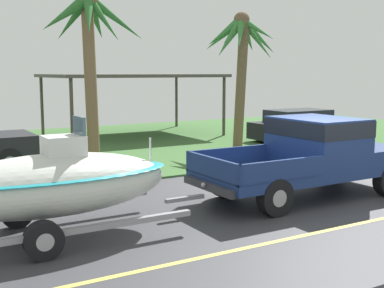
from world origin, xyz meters
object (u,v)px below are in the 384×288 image
parked_sedan_near (301,126)px  palm_tree_near_left (240,46)px  pickup_truck_towing (316,153)px  palm_tree_near_right (90,38)px  carport_awning (132,77)px  boat_on_trailer (52,184)px

parked_sedan_near → palm_tree_near_left: bearing=-170.8°
pickup_truck_towing → palm_tree_near_right: palm_tree_near_right is taller
parked_sedan_near → carport_awning: carport_awning is taller
palm_tree_near_left → palm_tree_near_right: size_ratio=0.97×
palm_tree_near_right → carport_awning: bearing=57.9°
pickup_truck_towing → boat_on_trailer: size_ratio=1.00×
pickup_truck_towing → carport_awning: size_ratio=0.73×
palm_tree_near_right → pickup_truck_towing: bearing=-57.9°
palm_tree_near_left → palm_tree_near_right: 6.38m
boat_on_trailer → carport_awning: size_ratio=0.73×
parked_sedan_near → carport_awning: size_ratio=0.61×
boat_on_trailer → parked_sedan_near: bearing=30.3°
pickup_truck_towing → parked_sedan_near: 9.89m
boat_on_trailer → palm_tree_near_left: 11.78m
palm_tree_near_left → palm_tree_near_right: bearing=-169.4°
palm_tree_near_right → boat_on_trailer: bearing=-116.1°
parked_sedan_near → palm_tree_near_right: palm_tree_near_right is taller
boat_on_trailer → carport_awning: 14.92m
palm_tree_near_left → boat_on_trailer: bearing=-142.8°
boat_on_trailer → palm_tree_near_right: bearing=63.9°
boat_on_trailer → parked_sedan_near: boat_on_trailer is taller
parked_sedan_near → pickup_truck_towing: bearing=-130.6°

